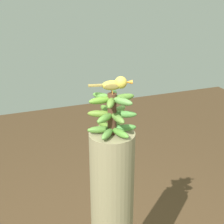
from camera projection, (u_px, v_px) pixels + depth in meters
name	position (u px, v px, depth m)	size (l,w,h in m)	color
banana_bunch	(112.00, 114.00, 1.88)	(0.29, 0.28, 0.24)	#4C2D1E
perched_bird	(116.00, 84.00, 1.82)	(0.24, 0.09, 0.10)	#C68933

